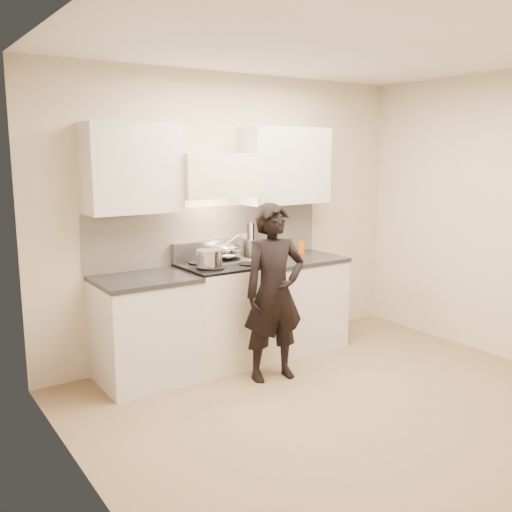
# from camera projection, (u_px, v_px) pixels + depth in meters

# --- Properties ---
(ground_plane) EXTENTS (4.00, 4.00, 0.00)m
(ground_plane) POSITION_uv_depth(u_px,v_px,m) (352.00, 409.00, 4.41)
(ground_plane) COLOR #7E6852
(room_shell) EXTENTS (4.04, 3.54, 2.70)m
(room_shell) POSITION_uv_depth(u_px,v_px,m) (319.00, 200.00, 4.39)
(room_shell) COLOR beige
(room_shell) RESTS_ON ground
(stove) EXTENTS (0.76, 0.65, 0.96)m
(stove) POSITION_uv_depth(u_px,v_px,m) (224.00, 313.00, 5.32)
(stove) COLOR beige
(stove) RESTS_ON ground
(counter_right) EXTENTS (0.92, 0.67, 0.92)m
(counter_right) POSITION_uv_depth(u_px,v_px,m) (294.00, 302.00, 5.78)
(counter_right) COLOR silver
(counter_right) RESTS_ON ground
(counter_left) EXTENTS (0.82, 0.67, 0.92)m
(counter_left) POSITION_uv_depth(u_px,v_px,m) (146.00, 329.00, 4.89)
(counter_left) COLOR silver
(counter_left) RESTS_ON ground
(wok) EXTENTS (0.32, 0.40, 0.26)m
(wok) POSITION_uv_depth(u_px,v_px,m) (226.00, 250.00, 5.40)
(wok) COLOR #ADAABC
(wok) RESTS_ON stove
(stock_pot) EXTENTS (0.32, 0.28, 0.15)m
(stock_pot) POSITION_uv_depth(u_px,v_px,m) (209.00, 258.00, 5.03)
(stock_pot) COLOR #ADAABC
(stock_pot) RESTS_ON stove
(utensil_crock) EXTENTS (0.13, 0.13, 0.35)m
(utensil_crock) POSITION_uv_depth(u_px,v_px,m) (251.00, 247.00, 5.65)
(utensil_crock) COLOR #9F9F9F
(utensil_crock) RESTS_ON counter_right
(spice_jar) EXTENTS (0.05, 0.05, 0.10)m
(spice_jar) POSITION_uv_depth(u_px,v_px,m) (278.00, 251.00, 5.76)
(spice_jar) COLOR orange
(spice_jar) RESTS_ON counter_right
(oil_glass) EXTENTS (0.07, 0.07, 0.13)m
(oil_glass) POSITION_uv_depth(u_px,v_px,m) (301.00, 247.00, 5.93)
(oil_glass) COLOR #C65E0D
(oil_glass) RESTS_ON counter_right
(person) EXTENTS (0.62, 0.46, 1.54)m
(person) POSITION_uv_depth(u_px,v_px,m) (274.00, 293.00, 4.90)
(person) COLOR black
(person) RESTS_ON ground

